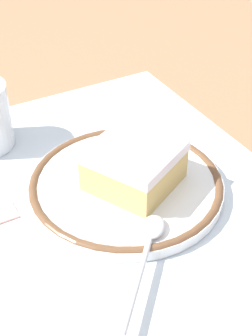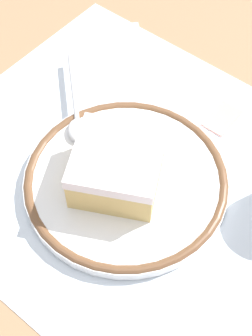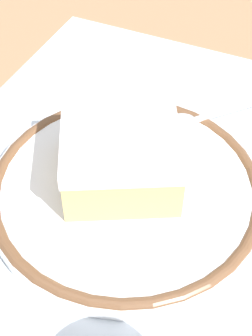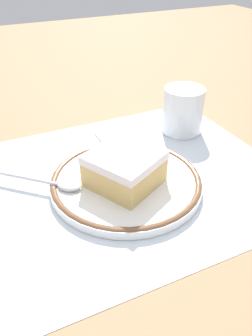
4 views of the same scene
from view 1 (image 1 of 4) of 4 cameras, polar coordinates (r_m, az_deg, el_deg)
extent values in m
plane|color=#9E7551|center=(0.59, -2.07, -2.82)|extent=(2.40, 2.40, 0.00)
cube|color=silver|center=(0.59, -2.07, -2.76)|extent=(0.49, 0.40, 0.00)
cylinder|color=white|center=(0.58, 0.00, -2.05)|extent=(0.23, 0.23, 0.01)
torus|color=brown|center=(0.58, 0.00, -1.79)|extent=(0.23, 0.23, 0.01)
cube|color=#DBB76B|center=(0.57, 0.94, -0.19)|extent=(0.12, 0.12, 0.04)
cube|color=white|center=(0.55, 0.96, 1.87)|extent=(0.12, 0.12, 0.01)
ellipsoid|color=silver|center=(0.52, 3.10, -6.74)|extent=(0.04, 0.04, 0.01)
cylinder|color=silver|center=(0.47, 1.29, -13.04)|extent=(0.09, 0.08, 0.01)
camera|label=2|loc=(0.74, 12.29, 44.40)|focal=53.72mm
camera|label=3|loc=(0.65, -22.76, 30.18)|focal=53.42mm
camera|label=4|loc=(0.64, 45.61, 22.32)|focal=37.42mm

